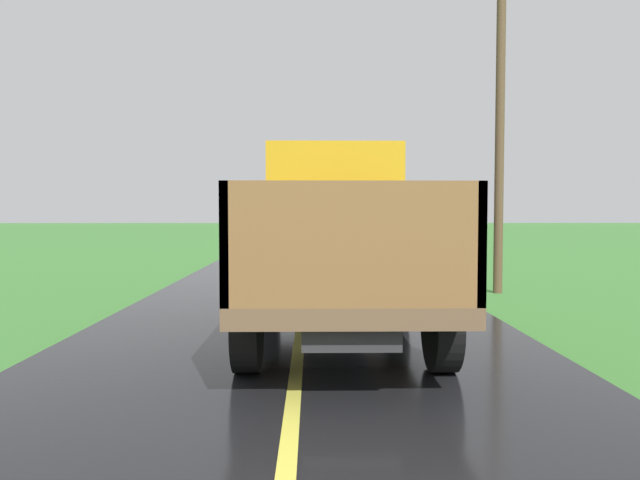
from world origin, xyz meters
The scene contains 2 objects.
banana_truck_near centered at (0.53, 12.28, 1.46)m, with size 2.38×5.82×2.80m.
utility_pole_roadside centered at (4.33, 16.64, 3.98)m, with size 2.50×0.20×7.24m.
Camera 1 is at (0.17, 3.39, 1.81)m, focal length 33.60 mm.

